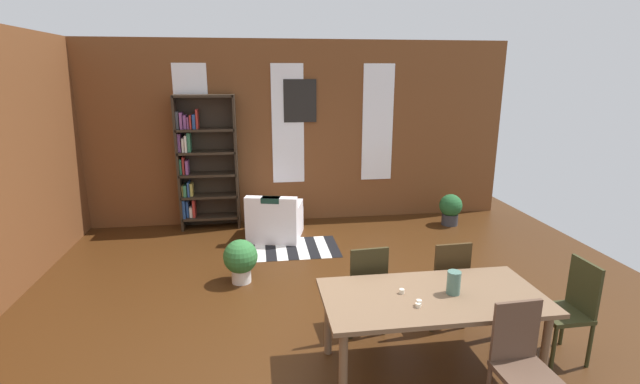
{
  "coord_description": "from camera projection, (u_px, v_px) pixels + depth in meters",
  "views": [
    {
      "loc": [
        -0.57,
        -4.4,
        2.58
      ],
      "look_at": [
        0.22,
        1.08,
        1.12
      ],
      "focal_mm": 25.45,
      "sensor_mm": 36.0,
      "label": 1
    }
  ],
  "objects": [
    {
      "name": "armchair_white",
      "position": [
        275.0,
        221.0,
        7.26
      ],
      "size": [
        0.97,
        0.97,
        0.75
      ],
      "color": "white",
      "rests_on": "ground"
    },
    {
      "name": "dining_chair_far_left",
      "position": [
        365.0,
        285.0,
        4.56
      ],
      "size": [
        0.43,
        0.43,
        0.95
      ],
      "color": "#2F2915",
      "rests_on": "ground"
    },
    {
      "name": "potted_plant_by_shelf",
      "position": [
        241.0,
        259.0,
        5.7
      ],
      "size": [
        0.43,
        0.43,
        0.56
      ],
      "color": "silver",
      "rests_on": "ground"
    },
    {
      "name": "window_pane_1",
      "position": [
        288.0,
        125.0,
        7.78
      ],
      "size": [
        0.55,
        0.02,
        2.03
      ],
      "primitive_type": "cube",
      "color": "white"
    },
    {
      "name": "vase_on_table",
      "position": [
        454.0,
        283.0,
        3.89
      ],
      "size": [
        0.12,
        0.12,
        0.2
      ],
      "primitive_type": "cylinder",
      "color": "#4C7266",
      "rests_on": "dining_table"
    },
    {
      "name": "dining_chair_far_right",
      "position": [
        446.0,
        280.0,
        4.68
      ],
      "size": [
        0.42,
        0.42,
        0.95
      ],
      "color": "#392813",
      "rests_on": "ground"
    },
    {
      "name": "potted_plant_corner",
      "position": [
        451.0,
        208.0,
        7.88
      ],
      "size": [
        0.39,
        0.39,
        0.55
      ],
      "color": "#333338",
      "rests_on": "ground"
    },
    {
      "name": "ground_plane",
      "position": [
        314.0,
        317.0,
        4.95
      ],
      "size": [
        8.9,
        8.9,
        0.0
      ],
      "primitive_type": "plane",
      "color": "#3E220D"
    },
    {
      "name": "dining_chair_near_right",
      "position": [
        522.0,
        362.0,
        3.35
      ],
      "size": [
        0.42,
        0.42,
        0.95
      ],
      "color": "brown",
      "rests_on": "ground"
    },
    {
      "name": "framed_picture",
      "position": [
        300.0,
        101.0,
        7.7
      ],
      "size": [
        0.56,
        0.03,
        0.72
      ],
      "primitive_type": "cube",
      "color": "black"
    },
    {
      "name": "window_pane_0",
      "position": [
        193.0,
        126.0,
        7.56
      ],
      "size": [
        0.55,
        0.02,
        2.03
      ],
      "primitive_type": "cube",
      "color": "white"
    },
    {
      "name": "dining_chair_head_right",
      "position": [
        570.0,
        307.0,
        4.14
      ],
      "size": [
        0.41,
        0.41,
        0.95
      ],
      "color": "#2F3017",
      "rests_on": "ground"
    },
    {
      "name": "tealight_candle_1",
      "position": [
        419.0,
        303.0,
        3.71
      ],
      "size": [
        0.04,
        0.04,
        0.05
      ],
      "primitive_type": "cylinder",
      "color": "silver",
      "rests_on": "dining_table"
    },
    {
      "name": "tealight_candle_0",
      "position": [
        402.0,
        291.0,
        3.92
      ],
      "size": [
        0.04,
        0.04,
        0.04
      ],
      "primitive_type": "cylinder",
      "color": "silver",
      "rests_on": "dining_table"
    },
    {
      "name": "striped_rug",
      "position": [
        291.0,
        248.0,
        6.87
      ],
      "size": [
        1.42,
        0.9,
        0.01
      ],
      "color": "black",
      "rests_on": "ground"
    },
    {
      "name": "window_pane_2",
      "position": [
        378.0,
        123.0,
        8.0
      ],
      "size": [
        0.55,
        0.02,
        2.03
      ],
      "primitive_type": "cube",
      "color": "white"
    },
    {
      "name": "tealight_candle_2",
      "position": [
        418.0,
        305.0,
        3.69
      ],
      "size": [
        0.04,
        0.04,
        0.03
      ],
      "primitive_type": "cylinder",
      "color": "silver",
      "rests_on": "dining_table"
    },
    {
      "name": "dining_table",
      "position": [
        432.0,
        303.0,
        3.92
      ],
      "size": [
        1.91,
        0.93,
        0.73
      ],
      "color": "brown",
      "rests_on": "ground"
    },
    {
      "name": "bookshelf_tall",
      "position": [
        203.0,
        162.0,
        7.55
      ],
      "size": [
        0.98,
        0.34,
        2.24
      ],
      "color": "#2D2319",
      "rests_on": "ground"
    },
    {
      "name": "back_wall_brick",
      "position": [
        288.0,
        133.0,
        7.89
      ],
      "size": [
        7.8,
        0.12,
        3.13
      ],
      "primitive_type": "cube",
      "color": "brown",
      "rests_on": "ground"
    }
  ]
}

